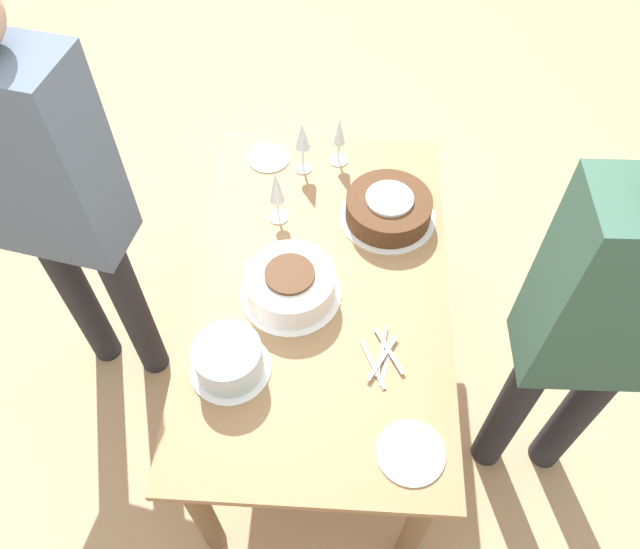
# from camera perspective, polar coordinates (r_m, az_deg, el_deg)

# --- Properties ---
(ground_plane) EXTENTS (12.00, 12.00, 0.00)m
(ground_plane) POSITION_cam_1_polar(r_m,az_deg,el_deg) (2.61, 0.00, -10.20)
(ground_plane) COLOR tan
(dining_table) EXTENTS (1.38, 0.82, 0.73)m
(dining_table) POSITION_cam_1_polar(r_m,az_deg,el_deg) (2.08, 0.00, -2.78)
(dining_table) COLOR #9E754C
(dining_table) RESTS_ON ground_plane
(cake_center_white) EXTENTS (0.32, 0.32, 0.11)m
(cake_center_white) POSITION_cam_1_polar(r_m,az_deg,el_deg) (1.92, -2.72, -0.93)
(cake_center_white) COLOR white
(cake_center_white) RESTS_ON dining_table
(cake_front_chocolate) EXTENTS (0.33, 0.33, 0.10)m
(cake_front_chocolate) POSITION_cam_1_polar(r_m,az_deg,el_deg) (2.13, 6.27, 6.02)
(cake_front_chocolate) COLOR white
(cake_front_chocolate) RESTS_ON dining_table
(cake_back_decorated) EXTENTS (0.24, 0.24, 0.11)m
(cake_back_decorated) POSITION_cam_1_polar(r_m,az_deg,el_deg) (1.79, -8.36, -7.70)
(cake_back_decorated) COLOR white
(cake_back_decorated) RESTS_ON dining_table
(wine_glass_near) EXTENTS (0.07, 0.07, 0.19)m
(wine_glass_near) POSITION_cam_1_polar(r_m,az_deg,el_deg) (2.26, 1.78, 12.66)
(wine_glass_near) COLOR silver
(wine_glass_near) RESTS_ON dining_table
(wine_glass_far) EXTENTS (0.07, 0.07, 0.22)m
(wine_glass_far) POSITION_cam_1_polar(r_m,az_deg,el_deg) (2.06, -4.01, 7.80)
(wine_glass_far) COLOR silver
(wine_glass_far) RESTS_ON dining_table
(wine_glass_extra) EXTENTS (0.06, 0.06, 0.21)m
(wine_glass_extra) POSITION_cam_1_polar(r_m,az_deg,el_deg) (2.22, -1.63, 12.37)
(wine_glass_extra) COLOR silver
(wine_glass_extra) RESTS_ON dining_table
(dessert_plate_left) EXTENTS (0.19, 0.19, 0.01)m
(dessert_plate_left) POSITION_cam_1_polar(r_m,az_deg,el_deg) (1.74, 8.29, -15.81)
(dessert_plate_left) COLOR white
(dessert_plate_left) RESTS_ON dining_table
(dessert_plate_right) EXTENTS (0.16, 0.16, 0.01)m
(dessert_plate_right) POSITION_cam_1_polar(r_m,az_deg,el_deg) (2.36, -4.71, 10.58)
(dessert_plate_right) COLOR white
(dessert_plate_right) RESTS_ON dining_table
(fork_pile) EXTENTS (0.21, 0.13, 0.01)m
(fork_pile) POSITION_cam_1_polar(r_m,az_deg,el_deg) (1.84, 5.74, -7.48)
(fork_pile) COLOR silver
(fork_pile) RESTS_ON dining_table
(person_cutting) EXTENTS (0.23, 0.40, 1.61)m
(person_cutting) POSITION_cam_1_polar(r_m,az_deg,el_deg) (1.79, 24.74, -3.82)
(person_cutting) COLOR #232328
(person_cutting) RESTS_ON ground_plane
(person_watching) EXTENTS (0.29, 0.44, 1.66)m
(person_watching) POSITION_cam_1_polar(r_m,az_deg,el_deg) (2.03, -23.46, 6.94)
(person_watching) COLOR #232328
(person_watching) RESTS_ON ground_plane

